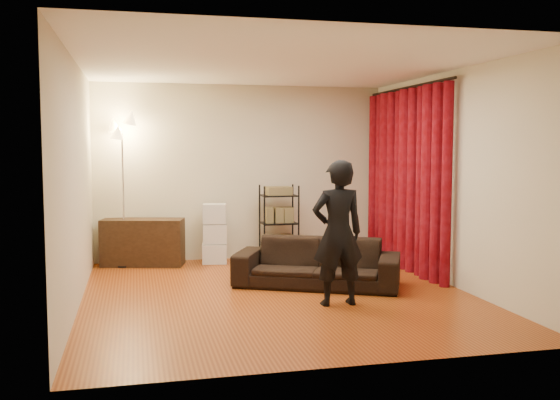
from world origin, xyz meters
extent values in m
plane|color=#92491A|center=(0.00, 0.00, 0.00)|extent=(5.00, 5.00, 0.00)
plane|color=white|center=(0.00, 0.00, 2.70)|extent=(5.00, 5.00, 0.00)
plane|color=beige|center=(0.00, 2.50, 1.35)|extent=(5.00, 0.00, 5.00)
plane|color=beige|center=(0.00, -2.50, 1.35)|extent=(5.00, 0.00, 5.00)
plane|color=beige|center=(-2.25, 0.00, 1.35)|extent=(0.00, 5.00, 5.00)
plane|color=beige|center=(2.25, 0.00, 1.35)|extent=(0.00, 5.00, 5.00)
cylinder|color=black|center=(2.15, 1.12, 2.58)|extent=(0.04, 2.65, 0.04)
imported|color=black|center=(0.58, 0.32, 0.30)|extent=(2.18, 1.60, 0.60)
imported|color=black|center=(0.54, -0.62, 0.80)|extent=(0.60, 0.40, 1.61)
cube|color=#301F11|center=(-1.53, 2.23, 0.34)|extent=(1.25, 0.71, 0.69)
camera|label=1|loc=(-1.63, -7.10, 1.76)|focal=40.00mm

